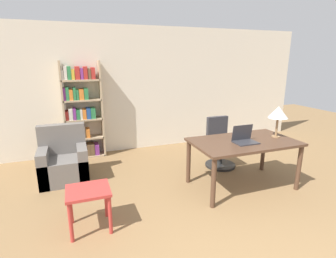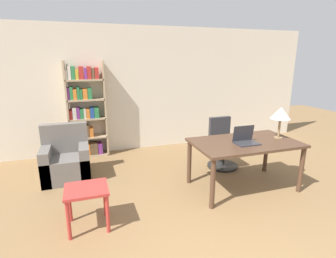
{
  "view_description": "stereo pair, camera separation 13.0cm",
  "coord_description": "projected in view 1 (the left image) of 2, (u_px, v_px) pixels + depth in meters",
  "views": [
    {
      "loc": [
        -1.52,
        -1.18,
        2.01
      ],
      "look_at": [
        -0.25,
        2.28,
        1.02
      ],
      "focal_mm": 28.0,
      "sensor_mm": 36.0,
      "label": 1
    },
    {
      "loc": [
        -1.4,
        -1.22,
        2.01
      ],
      "look_at": [
        -0.25,
        2.28,
        1.02
      ],
      "focal_mm": 28.0,
      "sensor_mm": 36.0,
      "label": 2
    }
  ],
  "objects": [
    {
      "name": "laptop",
      "position": [
        244.0,
        139.0,
        4.0
      ],
      "size": [
        0.35,
        0.25,
        0.26
      ],
      "color": "#2D2D33",
      "rests_on": "desk"
    },
    {
      "name": "office_chair",
      "position": [
        220.0,
        145.0,
        5.03
      ],
      "size": [
        0.58,
        0.58,
        0.94
      ],
      "color": "black",
      "rests_on": "ground_plane"
    },
    {
      "name": "table_lamp",
      "position": [
        278.0,
        113.0,
        4.19
      ],
      "size": [
        0.31,
        0.31,
        0.51
      ],
      "color": "olive",
      "rests_on": "desk"
    },
    {
      "name": "bookshelf",
      "position": [
        81.0,
        113.0,
        5.33
      ],
      "size": [
        0.77,
        0.28,
        1.98
      ],
      "color": "tan",
      "rests_on": "ground_plane"
    },
    {
      "name": "wall_back",
      "position": [
        144.0,
        89.0,
        5.85
      ],
      "size": [
        8.0,
        0.06,
        2.7
      ],
      "color": "beige",
      "rests_on": "ground_plane"
    },
    {
      "name": "side_table_blue",
      "position": [
        89.0,
        197.0,
        3.11
      ],
      "size": [
        0.51,
        0.45,
        0.52
      ],
      "color": "#B2332D",
      "rests_on": "ground_plane"
    },
    {
      "name": "desk",
      "position": [
        243.0,
        146.0,
        4.12
      ],
      "size": [
        1.63,
        0.94,
        0.77
      ],
      "color": "#4C3323",
      "rests_on": "ground_plane"
    },
    {
      "name": "armchair",
      "position": [
        64.0,
        163.0,
        4.44
      ],
      "size": [
        0.77,
        0.66,
        0.93
      ],
      "color": "#66605B",
      "rests_on": "ground_plane"
    }
  ]
}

